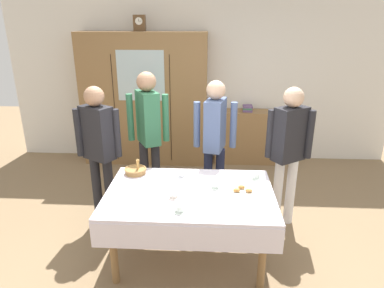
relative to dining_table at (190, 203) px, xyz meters
The scene contains 20 objects.
ground_plane 0.70m from the dining_table, 90.00° to the left, with size 12.00×12.00×0.00m, color #846B4C.
back_wall 2.97m from the dining_table, 90.00° to the left, with size 6.40×0.10×2.70m, color silver.
dining_table is the anchor object (origin of this frame).
wall_cabinet 2.77m from the dining_table, 109.16° to the left, with size 2.04×0.46×2.15m.
mantel_clock 3.19m from the dining_table, 109.63° to the left, with size 0.18×0.11×0.24m.
bookshelf_low 2.77m from the dining_table, 73.19° to the left, with size 1.05×0.35×0.90m.
book_stack 2.77m from the dining_table, 73.19° to the left, with size 0.17×0.21×0.09m.
tea_cup_near_left 0.42m from the dining_table, 106.23° to the left, with size 0.13×0.13×0.06m.
tea_cup_near_right 0.36m from the dining_table, 101.34° to the right, with size 0.13×0.13×0.06m.
tea_cup_mid_right 0.21m from the dining_table, 151.39° to the right, with size 0.13×0.13×0.06m.
tea_cup_back_edge 0.31m from the dining_table, 29.25° to the left, with size 0.13×0.13×0.06m.
tea_cup_far_left 0.78m from the dining_table, 29.05° to the left, with size 0.13×0.13×0.06m.
bread_basket 0.76m from the dining_table, 144.97° to the left, with size 0.24×0.24×0.16m.
pastry_plate 0.53m from the dining_table, ahead, with size 0.28×0.28×0.05m.
spoon_front_edge 0.46m from the dining_table, 63.24° to the left, with size 0.12×0.02×0.01m.
spoon_back_edge 0.42m from the dining_table, 48.99° to the right, with size 0.12×0.02×0.01m.
person_near_right_end 1.13m from the dining_table, 76.72° to the left, with size 0.52×0.40×1.67m.
person_behind_table_left 1.32m from the dining_table, 117.63° to the left, with size 0.52×0.41×1.76m.
person_beside_shelf 1.33m from the dining_table, 147.69° to the left, with size 0.52×0.36×1.66m.
person_behind_table_right 1.36m from the dining_table, 35.21° to the left, with size 0.52×0.37×1.66m.
Camera 1 is at (0.19, -3.18, 2.36)m, focal length 32.33 mm.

